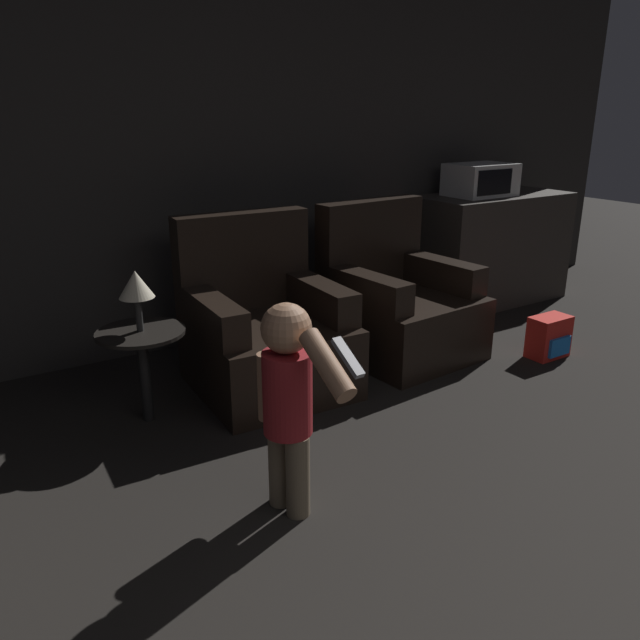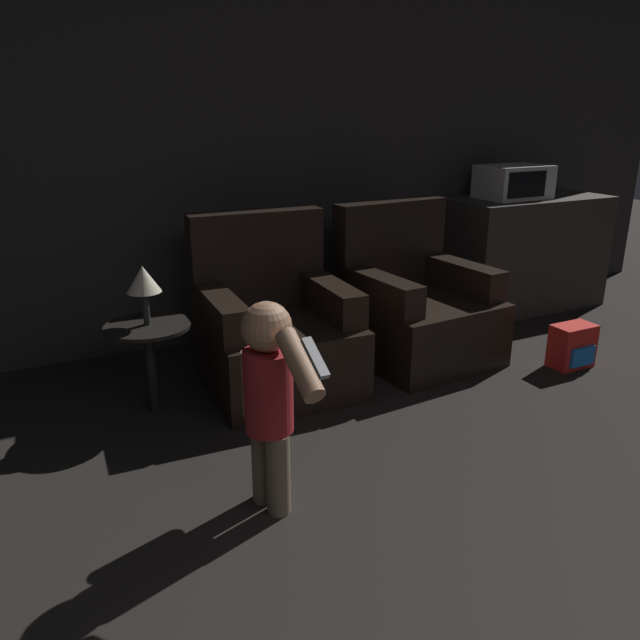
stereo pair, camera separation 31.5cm
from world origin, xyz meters
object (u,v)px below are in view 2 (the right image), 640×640
Objects in this scene: armchair_right at (414,307)px; microwave at (513,182)px; toy_backpack at (572,346)px; lamp at (143,281)px; person_toddler at (269,392)px; armchair_left at (274,330)px.

microwave is at bearing 18.16° from armchair_right.
lamp is at bearing 167.39° from toy_backpack.
person_toddler is 1.16m from lamp.
armchair_right is 1.05m from toy_backpack.
lamp is (-0.25, 1.11, 0.22)m from person_toddler.
microwave is (2.80, 1.71, 0.51)m from person_toddler.
armchair_right reaches higher than toy_backpack.
toy_backpack is 0.53× the size of microwave.
person_toddler is at bearing -148.62° from microwave.
armchair_left and armchair_right have the same top height.
toy_backpack is at bearing -16.51° from armchair_left.
armchair_right is 1.82m from lamp.
armchair_left is 1.02m from armchair_right.
armchair_right is 1.12× the size of person_toddler.
armchair_right is 3.16× the size of lamp.
armchair_right is at bearing 2.11° from lamp.
armchair_left is 1.00× the size of armchair_right.
person_toddler is 2.84× the size of lamp.
armchair_left reaches higher than lamp.
microwave is (0.47, 1.17, 0.91)m from toy_backpack.
lamp is at bearing -168.90° from microwave.
person_toddler is 3.32m from microwave.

